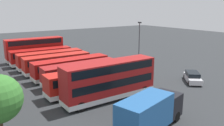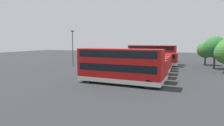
# 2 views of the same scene
# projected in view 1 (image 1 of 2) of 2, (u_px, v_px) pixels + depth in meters

# --- Properties ---
(ground_plane) EXTENTS (140.00, 140.00, 0.00)m
(ground_plane) POSITION_uv_depth(u_px,v_px,m) (120.00, 65.00, 44.18)
(ground_plane) COLOR #2D3033
(bus_double_decker_near_end) EXTENTS (2.69, 11.61, 4.55)m
(bus_double_decker_near_end) POSITION_uv_depth(u_px,v_px,m) (110.00, 79.00, 27.25)
(bus_double_decker_near_end) COLOR #A51919
(bus_double_decker_near_end) RESTS_ON ground
(bus_single_deck_second) EXTENTS (2.76, 11.33, 2.95)m
(bus_single_deck_second) POSITION_uv_depth(u_px,v_px,m) (89.00, 80.00, 29.84)
(bus_single_deck_second) COLOR red
(bus_single_deck_second) RESTS_ON ground
(bus_single_deck_third) EXTENTS (2.75, 11.19, 2.95)m
(bus_single_deck_third) POSITION_uv_depth(u_px,v_px,m) (81.00, 72.00, 33.26)
(bus_single_deck_third) COLOR #A51919
(bus_single_deck_third) RESTS_ON ground
(bus_single_deck_fourth) EXTENTS (2.63, 11.90, 2.95)m
(bus_single_deck_fourth) POSITION_uv_depth(u_px,v_px,m) (71.00, 67.00, 36.11)
(bus_single_deck_fourth) COLOR #B71411
(bus_single_deck_fourth) RESTS_ON ground
(bus_single_deck_fifth) EXTENTS (2.97, 10.96, 2.95)m
(bus_single_deck_fifth) POSITION_uv_depth(u_px,v_px,m) (57.00, 63.00, 38.81)
(bus_single_deck_fifth) COLOR red
(bus_single_deck_fifth) RESTS_ON ground
(bus_single_deck_sixth) EXTENTS (3.14, 11.37, 2.95)m
(bus_single_deck_sixth) POSITION_uv_depth(u_px,v_px,m) (50.00, 59.00, 41.61)
(bus_single_deck_sixth) COLOR red
(bus_single_deck_sixth) RESTS_ON ground
(bus_single_deck_seventh) EXTENTS (3.14, 11.23, 2.95)m
(bus_single_deck_seventh) POSITION_uv_depth(u_px,v_px,m) (41.00, 56.00, 44.27)
(bus_single_deck_seventh) COLOR #B71411
(bus_single_deck_seventh) RESTS_ON ground
(bus_double_decker_far_end) EXTENTS (2.89, 11.08, 4.55)m
(bus_double_decker_far_end) POSITION_uv_depth(u_px,v_px,m) (35.00, 49.00, 46.85)
(bus_double_decker_far_end) COLOR #B71411
(bus_double_decker_far_end) RESTS_ON ground
(box_truck_blue) EXTENTS (4.26, 7.88, 3.20)m
(box_truck_blue) POSITION_uv_depth(u_px,v_px,m) (150.00, 112.00, 20.61)
(box_truck_blue) COLOR #235999
(box_truck_blue) RESTS_ON ground
(car_hatchback_silver) EXTENTS (4.60, 4.35, 1.43)m
(car_hatchback_silver) POSITION_uv_depth(u_px,v_px,m) (193.00, 77.00, 34.10)
(car_hatchback_silver) COLOR silver
(car_hatchback_silver) RESTS_ON ground
(lamp_post_tall) EXTENTS (0.70, 0.30, 7.85)m
(lamp_post_tall) POSITION_uv_depth(u_px,v_px,m) (139.00, 39.00, 44.64)
(lamp_post_tall) COLOR #38383D
(lamp_post_tall) RESTS_ON ground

